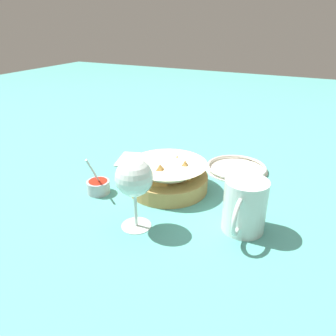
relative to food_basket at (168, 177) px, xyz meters
The scene contains 7 objects.
ground_plane 0.06m from the food_basket, 136.21° to the right, with size 4.00×4.00×0.00m, color teal.
food_basket is the anchor object (origin of this frame).
sauce_cup 0.18m from the food_basket, 57.00° to the right, with size 0.07×0.06×0.11m.
wine_glass 0.20m from the food_basket, ahead, with size 0.08×0.08×0.16m.
beer_mug 0.24m from the food_basket, 67.72° to the left, with size 0.13×0.09×0.12m.
side_plate 0.24m from the food_basket, 145.84° to the left, with size 0.18×0.18×0.01m.
napkin 0.23m from the food_basket, 120.89° to the right, with size 0.13×0.10×0.01m.
Camera 1 is at (0.72, 0.37, 0.42)m, focal length 35.00 mm.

